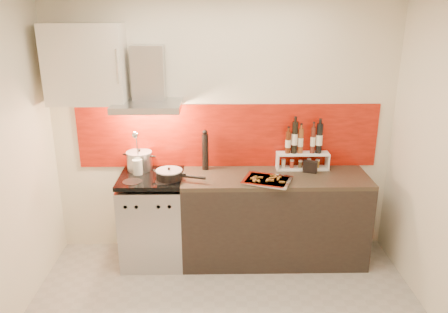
{
  "coord_description": "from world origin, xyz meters",
  "views": [
    {
      "loc": [
        -0.07,
        -2.81,
        2.43
      ],
      "look_at": [
        0.0,
        0.95,
        1.15
      ],
      "focal_mm": 35.0,
      "sensor_mm": 36.0,
      "label": 1
    }
  ],
  "objects_px": {
    "saute_pan": "(170,174)",
    "baking_tray": "(267,180)",
    "counter": "(274,218)",
    "pepper_mill": "(205,150)",
    "stock_pot": "(139,161)",
    "range_stove": "(153,220)"
  },
  "relations": [
    {
      "from": "counter",
      "to": "stock_pot",
      "type": "bearing_deg",
      "value": 172.63
    },
    {
      "from": "counter",
      "to": "pepper_mill",
      "type": "xyz_separation_m",
      "value": [
        -0.68,
        0.19,
        0.65
      ]
    },
    {
      "from": "counter",
      "to": "saute_pan",
      "type": "height_order",
      "value": "saute_pan"
    },
    {
      "from": "stock_pot",
      "to": "pepper_mill",
      "type": "bearing_deg",
      "value": 1.65
    },
    {
      "from": "pepper_mill",
      "to": "baking_tray",
      "type": "distance_m",
      "value": 0.7
    },
    {
      "from": "counter",
      "to": "pepper_mill",
      "type": "relative_size",
      "value": 4.38
    },
    {
      "from": "range_stove",
      "to": "saute_pan",
      "type": "height_order",
      "value": "saute_pan"
    },
    {
      "from": "saute_pan",
      "to": "baking_tray",
      "type": "relative_size",
      "value": 0.91
    },
    {
      "from": "stock_pot",
      "to": "baking_tray",
      "type": "xyz_separation_m",
      "value": [
        1.23,
        -0.32,
        -0.09
      ]
    },
    {
      "from": "stock_pot",
      "to": "pepper_mill",
      "type": "distance_m",
      "value": 0.66
    },
    {
      "from": "baking_tray",
      "to": "saute_pan",
      "type": "bearing_deg",
      "value": 176.21
    },
    {
      "from": "saute_pan",
      "to": "counter",
      "type": "bearing_deg",
      "value": 5.18
    },
    {
      "from": "counter",
      "to": "pepper_mill",
      "type": "height_order",
      "value": "pepper_mill"
    },
    {
      "from": "saute_pan",
      "to": "baking_tray",
      "type": "height_order",
      "value": "saute_pan"
    },
    {
      "from": "range_stove",
      "to": "baking_tray",
      "type": "relative_size",
      "value": 1.76
    },
    {
      "from": "counter",
      "to": "range_stove",
      "type": "bearing_deg",
      "value": -179.77
    },
    {
      "from": "range_stove",
      "to": "counter",
      "type": "relative_size",
      "value": 0.51
    },
    {
      "from": "range_stove",
      "to": "stock_pot",
      "type": "bearing_deg",
      "value": 126.67
    },
    {
      "from": "saute_pan",
      "to": "range_stove",
      "type": "bearing_deg",
      "value": 156.11
    },
    {
      "from": "stock_pot",
      "to": "saute_pan",
      "type": "relative_size",
      "value": 0.54
    },
    {
      "from": "saute_pan",
      "to": "pepper_mill",
      "type": "height_order",
      "value": "pepper_mill"
    },
    {
      "from": "stock_pot",
      "to": "baking_tray",
      "type": "distance_m",
      "value": 1.28
    }
  ]
}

